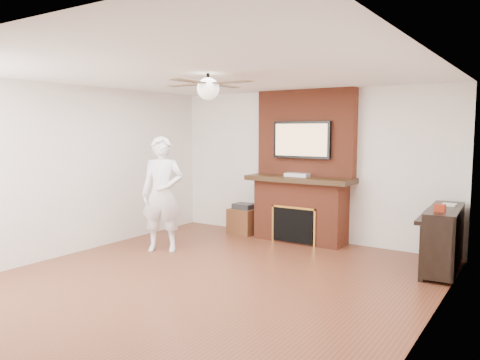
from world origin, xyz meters
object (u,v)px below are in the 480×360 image
Objects in this scene: side_table at (244,220)px; person at (162,194)px; fireplace at (302,181)px; piano at (443,237)px.

person is at bearing -100.32° from side_table.
fireplace is at bearing 19.98° from person.
piano reaches higher than side_table.
person is at bearing -165.91° from piano.
person reaches higher than side_table.
fireplace reaches higher than piano.
piano is (3.39, -0.48, 0.21)m from side_table.
fireplace is 1.33m from side_table.
fireplace is at bearing 5.79° from side_table.
piano is at bearing -5.76° from side_table.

